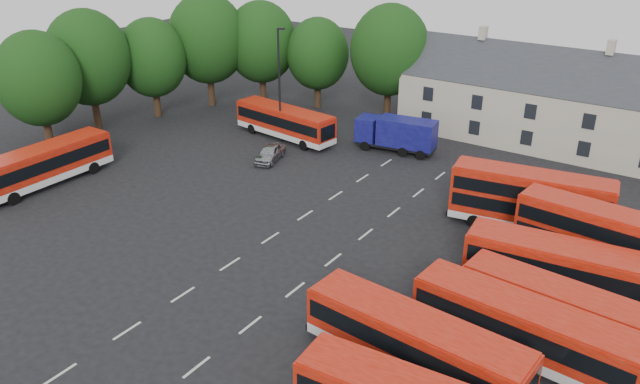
{
  "coord_description": "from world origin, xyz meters",
  "views": [
    {
      "loc": [
        23.18,
        -26.15,
        20.26
      ],
      "look_at": [
        1.31,
        5.96,
        2.2
      ],
      "focal_mm": 35.0,
      "sensor_mm": 36.0,
      "label": 1
    }
  ],
  "objects": [
    {
      "name": "lane_markings",
      "position": [
        2.5,
        2.0,
        0.01
      ],
      "size": [
        5.15,
        33.8,
        0.01
      ],
      "color": "beige",
      "rests_on": "ground"
    },
    {
      "name": "bus_dd_north",
      "position": [
        13.69,
        12.68,
        2.41
      ],
      "size": [
        10.55,
        3.94,
        4.23
      ],
      "rotation": [
        0.0,
        0.0,
        0.16
      ],
      "color": "silver",
      "rests_on": "ground"
    },
    {
      "name": "silver_car",
      "position": [
        -8.56,
        12.79,
        0.69
      ],
      "size": [
        2.65,
        4.32,
        1.37
      ],
      "primitive_type": "imported",
      "rotation": [
        0.0,
        0.0,
        0.27
      ],
      "color": "#9C9EA3",
      "rests_on": "ground"
    },
    {
      "name": "box_truck",
      "position": [
        -0.58,
        20.86,
        1.74
      ],
      "size": [
        7.33,
        3.25,
        3.09
      ],
      "rotation": [
        0.0,
        0.0,
        0.15
      ],
      "color": "black",
      "rests_on": "ground"
    },
    {
      "name": "bus_row_b",
      "position": [
        13.71,
        -4.42,
        1.86
      ],
      "size": [
        11.11,
        3.32,
        3.1
      ],
      "rotation": [
        0.0,
        0.0,
        -0.07
      ],
      "color": "silver",
      "rests_on": "ground"
    },
    {
      "name": "lamppost",
      "position": [
        -10.64,
        17.06,
        5.6
      ],
      "size": [
        0.73,
        0.43,
        10.49
      ],
      "rotation": [
        0.0,
        0.0,
        0.3
      ],
      "color": "black",
      "rests_on": "ground"
    },
    {
      "name": "bus_west",
      "position": [
        -19.94,
        -1.17,
        1.88
      ],
      "size": [
        2.6,
        11.05,
        3.12
      ],
      "rotation": [
        0.0,
        0.0,
        1.57
      ],
      "color": "silver",
      "rests_on": "ground"
    },
    {
      "name": "bus_row_d",
      "position": [
        18.65,
        2.2,
        1.73
      ],
      "size": [
        10.32,
        3.13,
        2.88
      ],
      "rotation": [
        0.0,
        0.0,
        -0.08
      ],
      "color": "silver",
      "rests_on": "ground"
    },
    {
      "name": "bus_dd_south",
      "position": [
        18.89,
        9.88,
        2.35
      ],
      "size": [
        10.22,
        3.24,
        4.12
      ],
      "rotation": [
        0.0,
        0.0,
        -0.09
      ],
      "color": "silver",
      "rests_on": "ground"
    },
    {
      "name": "bus_row_e",
      "position": [
        18.09,
        6.01,
        1.95
      ],
      "size": [
        11.68,
        3.9,
        3.24
      ],
      "rotation": [
        0.0,
        0.0,
        0.11
      ],
      "color": "silver",
      "rests_on": "ground"
    },
    {
      "name": "treeline",
      "position": [
        -20.74,
        19.36,
        6.68
      ],
      "size": [
        29.92,
        32.59,
        12.01
      ],
      "color": "black",
      "rests_on": "ground"
    },
    {
      "name": "bus_north",
      "position": [
        -10.81,
        17.93,
        1.8
      ],
      "size": [
        10.82,
        3.69,
        3.0
      ],
      "rotation": [
        0.0,
        0.0,
        -0.12
      ],
      "color": "silver",
      "rests_on": "ground"
    },
    {
      "name": "bus_row_c",
      "position": [
        17.58,
        -0.52,
        1.85
      ],
      "size": [
        11.05,
        3.29,
        3.08
      ],
      "rotation": [
        0.0,
        0.0,
        -0.07
      ],
      "color": "silver",
      "rests_on": "ground"
    },
    {
      "name": "ground",
      "position": [
        0.0,
        0.0,
        0.0
      ],
      "size": [
        140.0,
        140.0,
        0.0
      ],
      "primitive_type": "plane",
      "color": "black",
      "rests_on": "ground"
    },
    {
      "name": "terrace_houses",
      "position": [
        14.0,
        30.0,
        3.86
      ],
      "size": [
        35.7,
        7.13,
        10.06
      ],
      "color": "beige",
      "rests_on": "ground"
    }
  ]
}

